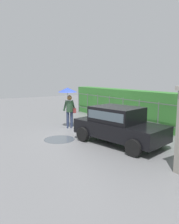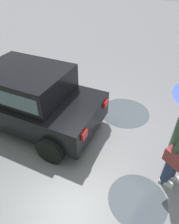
# 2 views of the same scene
# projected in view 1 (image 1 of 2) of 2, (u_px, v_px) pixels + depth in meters

# --- Properties ---
(ground_plane) EXTENTS (40.00, 40.00, 0.00)m
(ground_plane) POSITION_uv_depth(u_px,v_px,m) (88.00, 135.00, 10.14)
(ground_plane) COLOR slate
(car) EXTENTS (3.96, 2.45, 1.48)m
(car) POSITION_uv_depth(u_px,v_px,m) (118.00, 124.00, 8.81)
(car) COLOR black
(car) RESTS_ON ground
(pedestrian) EXTENTS (0.98, 0.98, 2.11)m
(pedestrian) POSITION_uv_depth(u_px,v_px,m) (69.00, 98.00, 11.36)
(pedestrian) COLOR #2D3856
(pedestrian) RESTS_ON ground
(fence_section) EXTENTS (12.48, 0.05, 1.50)m
(fence_section) POSITION_uv_depth(u_px,v_px,m) (139.00, 112.00, 11.43)
(fence_section) COLOR #59605B
(fence_section) RESTS_ON ground
(hedge_row) EXTENTS (13.43, 0.90, 1.90)m
(hedge_row) POSITION_uv_depth(u_px,v_px,m) (148.00, 109.00, 11.79)
(hedge_row) COLOR #387F33
(hedge_row) RESTS_ON ground
(puddle_near) EXTENTS (1.33, 1.33, 0.00)m
(puddle_near) POSITION_uv_depth(u_px,v_px,m) (59.00, 139.00, 9.46)
(puddle_near) COLOR #4C545B
(puddle_near) RESTS_ON ground
(puddle_far) EXTENTS (1.03, 1.03, 0.00)m
(puddle_far) POSITION_uv_depth(u_px,v_px,m) (84.00, 127.00, 11.72)
(puddle_far) COLOR #4C545B
(puddle_far) RESTS_ON ground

